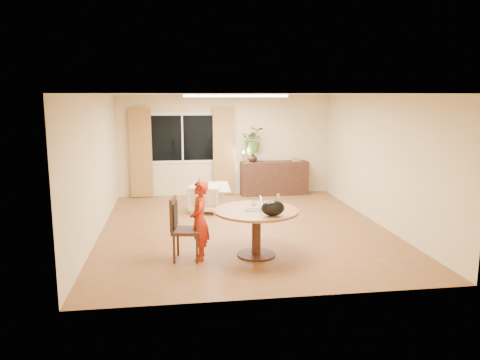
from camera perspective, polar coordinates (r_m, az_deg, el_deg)
The scene contains 24 objects.
floor at distance 9.25m, azimuth 0.46°, elevation -5.88°, with size 6.50×6.50×0.00m, color brown.
ceiling at distance 8.89m, azimuth 0.48°, elevation 10.44°, with size 6.50×6.50×0.00m, color white.
wall_back at distance 12.18m, azimuth -1.82°, elevation 4.27°, with size 5.50×5.50×0.00m, color #CCB985.
wall_left at distance 8.99m, azimuth -17.14°, elevation 1.67°, with size 6.50×6.50×0.00m, color #CCB985.
wall_right at distance 9.77m, azimuth 16.64°, elevation 2.35°, with size 6.50×6.50×0.00m, color #CCB985.
window at distance 12.07m, azimuth -7.03°, elevation 5.10°, with size 1.70×0.03×1.30m.
curtain_left at distance 12.06m, azimuth -11.99°, elevation 3.25°, with size 0.55×0.08×2.25m, color olive.
curtain_right at distance 12.10m, azimuth -2.00°, elevation 3.49°, with size 0.55×0.08×2.25m, color olive.
ceiling_panel at distance 10.08m, azimuth -0.56°, elevation 10.22°, with size 2.20×0.35×0.05m, color white.
dining_table at distance 7.55m, azimuth 2.01°, elevation -4.85°, with size 1.35×1.35×0.77m.
dining_chair at distance 7.44m, azimuth -6.49°, elevation -5.94°, with size 0.48×0.44×1.01m, color black, non-canonical shape.
child at distance 7.42m, azimuth -4.93°, elevation -4.93°, with size 0.30×0.46×1.27m, color red.
laptop at distance 7.46m, azimuth 1.60°, elevation -2.84°, with size 0.34×0.23×0.23m, color #B7B7BC, non-canonical shape.
tumbler at distance 7.82m, azimuth 1.73°, elevation -2.68°, with size 0.07×0.07×0.11m, color white, non-canonical shape.
wine_glass at distance 7.81m, azimuth 4.68°, elevation -2.41°, with size 0.07×0.07×0.19m, color white, non-canonical shape.
pot_lid at distance 7.88m, azimuth 3.63°, elevation -2.87°, with size 0.20×0.20×0.03m, color white, non-canonical shape.
handbag at distance 7.12m, azimuth 4.03°, elevation -3.44°, with size 0.36×0.21×0.24m, color black, non-canonical shape.
armchair at distance 10.48m, azimuth -4.13°, elevation -2.20°, with size 0.67×0.69×0.63m, color beige.
throw at distance 10.38m, azimuth -2.59°, elevation -0.45°, with size 0.45×0.55×0.03m, color beige, non-canonical shape.
sideboard at distance 12.27m, azimuth 4.17°, elevation 0.23°, with size 1.75×0.43×0.88m, color black.
vase at distance 12.07m, azimuth 1.54°, elevation 2.79°, with size 0.24×0.24×0.25m, color black.
bouquet at distance 12.02m, azimuth 1.68°, elevation 4.94°, with size 0.59×0.51×0.66m, color #26672A.
book_stack at distance 12.33m, azimuth 6.87°, elevation 2.50°, with size 0.21×0.16×0.09m, color olive, non-canonical shape.
desk_lamp at distance 11.98m, azimuth 0.42°, elevation 3.00°, with size 0.15×0.15×0.36m, color black, non-canonical shape.
Camera 1 is at (-1.33, -8.79, 2.58)m, focal length 35.00 mm.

